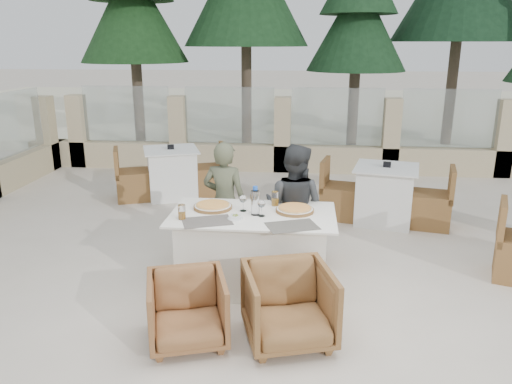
# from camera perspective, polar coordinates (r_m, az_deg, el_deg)

# --- Properties ---
(ground) EXTENTS (80.00, 80.00, 0.00)m
(ground) POSITION_cam_1_polar(r_m,az_deg,el_deg) (5.10, 0.12, -10.93)
(ground) COLOR beige
(ground) RESTS_ON ground
(sand_patch) EXTENTS (30.00, 16.00, 0.01)m
(sand_patch) POSITION_cam_1_polar(r_m,az_deg,el_deg) (18.65, 4.45, 9.43)
(sand_patch) COLOR #EEE8C3
(sand_patch) RESTS_ON ground
(perimeter_wall_far) EXTENTS (10.00, 0.34, 1.60)m
(perimeter_wall_far) POSITION_cam_1_polar(r_m,az_deg,el_deg) (9.43, 3.04, 7.17)
(perimeter_wall_far) COLOR beige
(perimeter_wall_far) RESTS_ON ground
(pine_far_left) EXTENTS (2.42, 2.42, 5.50)m
(pine_far_left) POSITION_cam_1_polar(r_m,az_deg,el_deg) (12.15, -13.84, 18.10)
(pine_far_left) COLOR #1D431D
(pine_far_left) RESTS_ON ground
(pine_mid_left) EXTENTS (2.86, 2.86, 6.50)m
(pine_mid_left) POSITION_cam_1_polar(r_m,az_deg,el_deg) (12.11, -1.14, 20.93)
(pine_mid_left) COLOR #1C4220
(pine_mid_left) RESTS_ON ground
(pine_centre) EXTENTS (2.20, 2.20, 5.00)m
(pine_centre) POSITION_cam_1_polar(r_m,az_deg,el_deg) (11.74, 11.47, 17.09)
(pine_centre) COLOR #1B3F20
(pine_centre) RESTS_ON ground
(dining_table) EXTENTS (1.60, 0.90, 0.77)m
(dining_table) POSITION_cam_1_polar(r_m,az_deg,el_deg) (4.99, -0.35, -6.67)
(dining_table) COLOR white
(dining_table) RESTS_ON ground
(placemat_near_left) EXTENTS (0.53, 0.44, 0.00)m
(placemat_near_left) POSITION_cam_1_polar(r_m,az_deg,el_deg) (4.66, -5.61, -3.35)
(placemat_near_left) COLOR #625B54
(placemat_near_left) RESTS_ON dining_table
(placemat_near_right) EXTENTS (0.53, 0.44, 0.00)m
(placemat_near_right) POSITION_cam_1_polar(r_m,az_deg,el_deg) (4.53, 4.15, -3.90)
(placemat_near_right) COLOR #5D584F
(placemat_near_right) RESTS_ON dining_table
(pizza_left) EXTENTS (0.44, 0.44, 0.05)m
(pizza_left) POSITION_cam_1_polar(r_m,az_deg,el_deg) (5.01, -4.96, -1.61)
(pizza_left) COLOR orange
(pizza_left) RESTS_ON dining_table
(pizza_right) EXTENTS (0.45, 0.45, 0.05)m
(pizza_right) POSITION_cam_1_polar(r_m,az_deg,el_deg) (4.91, 4.45, -1.99)
(pizza_right) COLOR orange
(pizza_right) RESTS_ON dining_table
(water_bottle) EXTENTS (0.09, 0.09, 0.28)m
(water_bottle) POSITION_cam_1_polar(r_m,az_deg,el_deg) (4.77, -0.09, -0.99)
(water_bottle) COLOR #C2E6FF
(water_bottle) RESTS_ON dining_table
(wine_glass_centre) EXTENTS (0.09, 0.09, 0.18)m
(wine_glass_centre) POSITION_cam_1_polar(r_m,az_deg,el_deg) (4.89, -1.48, -1.18)
(wine_glass_centre) COLOR silver
(wine_glass_centre) RESTS_ON dining_table
(wine_glass_near) EXTENTS (0.10, 0.10, 0.18)m
(wine_glass_near) POSITION_cam_1_polar(r_m,az_deg,el_deg) (4.75, 0.63, -1.73)
(wine_glass_near) COLOR white
(wine_glass_near) RESTS_ON dining_table
(beer_glass_left) EXTENTS (0.07, 0.07, 0.14)m
(beer_glass_left) POSITION_cam_1_polar(r_m,az_deg,el_deg) (4.73, -8.48, -2.27)
(beer_glass_left) COLOR orange
(beer_glass_left) RESTS_ON dining_table
(beer_glass_right) EXTENTS (0.08, 0.08, 0.15)m
(beer_glass_right) POSITION_cam_1_polar(r_m,az_deg,el_deg) (5.07, 2.19, -0.76)
(beer_glass_right) COLOR orange
(beer_glass_right) RESTS_ON dining_table
(olive_dish) EXTENTS (0.13, 0.13, 0.04)m
(olive_dish) POSITION_cam_1_polar(r_m,az_deg,el_deg) (4.70, -2.37, -2.84)
(olive_dish) COLOR white
(olive_dish) RESTS_ON dining_table
(armchair_far_left) EXTENTS (0.91, 0.92, 0.67)m
(armchair_far_left) POSITION_cam_1_polar(r_m,az_deg,el_deg) (5.63, -2.98, -4.47)
(armchair_far_left) COLOR brown
(armchair_far_left) RESTS_ON ground
(armchair_far_right) EXTENTS (0.71, 0.72, 0.60)m
(armchair_far_right) POSITION_cam_1_polar(r_m,az_deg,el_deg) (5.53, 4.37, -5.24)
(armchair_far_right) COLOR brown
(armchair_far_right) RESTS_ON ground
(armchair_near_left) EXTENTS (0.78, 0.79, 0.58)m
(armchair_near_left) POSITION_cam_1_polar(r_m,az_deg,el_deg) (4.18, -7.84, -13.20)
(armchair_near_left) COLOR brown
(armchair_near_left) RESTS_ON ground
(armchair_near_right) EXTENTS (0.85, 0.87, 0.64)m
(armchair_near_right) POSITION_cam_1_polar(r_m,az_deg,el_deg) (4.15, 3.75, -12.82)
(armchair_near_right) COLOR brown
(armchair_near_right) RESTS_ON ground
(diner_left) EXTENTS (0.54, 0.40, 1.35)m
(diner_left) POSITION_cam_1_polar(r_m,az_deg,el_deg) (5.52, -3.60, -1.13)
(diner_left) COLOR #555A41
(diner_left) RESTS_ON ground
(diner_right) EXTENTS (0.80, 0.71, 1.37)m
(diner_right) POSITION_cam_1_polar(r_m,az_deg,el_deg) (5.30, 4.34, -1.80)
(diner_right) COLOR #343639
(diner_right) RESTS_ON ground
(bg_table_a) EXTENTS (1.82, 1.33, 0.77)m
(bg_table_a) POSITION_cam_1_polar(r_m,az_deg,el_deg) (7.99, -9.59, 2.15)
(bg_table_a) COLOR white
(bg_table_a) RESTS_ON ground
(bg_table_b) EXTENTS (1.78, 1.15, 0.77)m
(bg_table_b) POSITION_cam_1_polar(r_m,az_deg,el_deg) (6.98, 14.50, -0.29)
(bg_table_b) COLOR white
(bg_table_b) RESTS_ON ground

